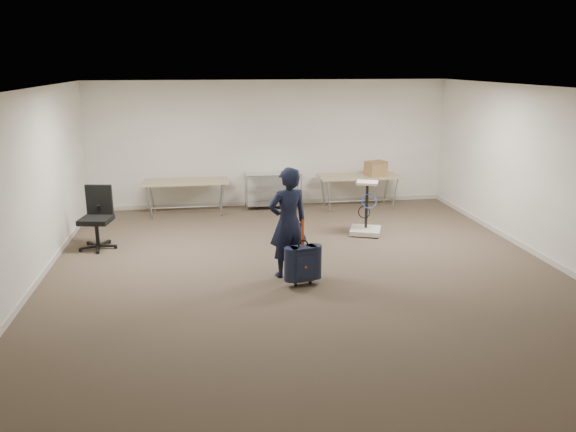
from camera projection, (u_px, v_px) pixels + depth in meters
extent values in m
plane|color=#403227|center=(307.00, 275.00, 8.62)|extent=(9.00, 9.00, 0.00)
plane|color=beige|center=(271.00, 144.00, 12.54)|extent=(8.00, 0.00, 8.00)
plane|color=beige|center=(424.00, 321.00, 3.96)|extent=(8.00, 0.00, 8.00)
plane|color=beige|center=(21.00, 196.00, 7.68)|extent=(0.00, 9.00, 9.00)
plane|color=beige|center=(557.00, 178.00, 8.83)|extent=(0.00, 9.00, 9.00)
plane|color=white|center=(309.00, 89.00, 7.88)|extent=(8.00, 8.00, 0.00)
cube|color=beige|center=(271.00, 203.00, 12.89)|extent=(8.00, 0.02, 0.10)
cube|color=beige|center=(33.00, 287.00, 8.03)|extent=(0.02, 9.00, 0.10)
cube|color=beige|center=(546.00, 259.00, 9.18)|extent=(0.02, 9.00, 0.10)
cube|color=tan|center=(186.00, 182.00, 11.93)|extent=(1.80, 0.75, 0.03)
cylinder|color=gray|center=(187.00, 207.00, 12.07)|extent=(1.50, 0.02, 0.02)
cylinder|color=gray|center=(150.00, 203.00, 11.63)|extent=(0.13, 0.04, 0.69)
cylinder|color=gray|center=(222.00, 200.00, 11.84)|extent=(0.13, 0.04, 0.69)
cylinder|color=gray|center=(152.00, 196.00, 12.20)|extent=(0.13, 0.04, 0.69)
cylinder|color=gray|center=(221.00, 194.00, 12.42)|extent=(0.13, 0.04, 0.69)
cube|color=tan|center=(359.00, 176.00, 12.47)|extent=(1.80, 0.75, 0.03)
cylinder|color=gray|center=(358.00, 201.00, 12.62)|extent=(1.50, 0.02, 0.02)
cylinder|color=gray|center=(329.00, 197.00, 12.17)|extent=(0.13, 0.04, 0.69)
cylinder|color=gray|center=(395.00, 194.00, 12.39)|extent=(0.13, 0.04, 0.69)
cylinder|color=gray|center=(323.00, 191.00, 12.75)|extent=(0.13, 0.04, 0.69)
cylinder|color=gray|center=(386.00, 188.00, 12.96)|extent=(0.13, 0.04, 0.69)
cylinder|color=silver|center=(247.00, 194.00, 12.22)|extent=(0.02, 0.02, 0.80)
cylinder|color=silver|center=(301.00, 192.00, 12.39)|extent=(0.02, 0.02, 0.80)
cylinder|color=silver|center=(245.00, 189.00, 12.65)|extent=(0.02, 0.02, 0.80)
cylinder|color=silver|center=(298.00, 187.00, 12.82)|extent=(0.02, 0.02, 0.80)
cube|color=silver|center=(273.00, 203.00, 12.60)|extent=(1.20, 0.45, 0.02)
cube|color=silver|center=(273.00, 188.00, 12.51)|extent=(1.20, 0.45, 0.02)
cube|color=silver|center=(273.00, 174.00, 12.42)|extent=(1.20, 0.45, 0.01)
imported|color=black|center=(288.00, 223.00, 8.40)|extent=(0.70, 0.55, 1.69)
cube|color=black|center=(303.00, 263.00, 8.16)|extent=(0.40, 0.28, 0.50)
cube|color=black|center=(302.00, 279.00, 8.24)|extent=(0.35, 0.21, 0.03)
cylinder|color=black|center=(295.00, 284.00, 8.20)|extent=(0.04, 0.07, 0.07)
cylinder|color=black|center=(310.00, 282.00, 8.28)|extent=(0.04, 0.07, 0.07)
torus|color=black|center=(303.00, 245.00, 8.08)|extent=(0.16, 0.05, 0.16)
cube|color=#F6410C|center=(303.00, 232.00, 8.05)|extent=(0.03, 0.01, 0.38)
cylinder|color=black|center=(98.00, 246.00, 9.87)|extent=(0.66, 0.66, 0.10)
cylinder|color=black|center=(97.00, 233.00, 9.81)|extent=(0.07, 0.07, 0.44)
cube|color=black|center=(96.00, 220.00, 9.74)|extent=(0.59, 0.59, 0.09)
cube|color=black|center=(99.00, 199.00, 9.89)|extent=(0.47, 0.15, 0.53)
cube|color=beige|center=(365.00, 231.00, 10.69)|extent=(0.72, 0.72, 0.09)
cylinder|color=black|center=(357.00, 237.00, 10.46)|extent=(0.07, 0.07, 0.04)
cylinder|color=black|center=(366.00, 205.00, 10.61)|extent=(0.06, 0.06, 0.89)
cube|color=beige|center=(367.00, 183.00, 10.44)|extent=(0.48, 0.45, 0.04)
torus|color=#2252AD|center=(371.00, 201.00, 10.45)|extent=(0.31, 0.21, 0.27)
cube|color=#9A7447|center=(376.00, 168.00, 12.44)|extent=(0.51, 0.44, 0.32)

